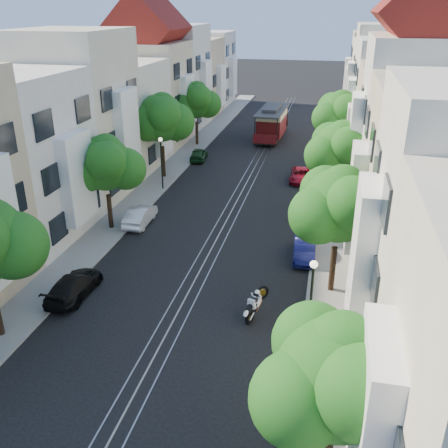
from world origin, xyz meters
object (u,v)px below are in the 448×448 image
Objects in this scene: cable_car at (272,121)px; parked_car_e_mid at (304,249)px; tree_w_c at (162,119)px; tree_e_a at (338,381)px; sportbike_rider at (255,303)px; parked_car_w_mid at (140,215)px; parked_car_w_far at (199,154)px; lamp_west at (161,155)px; tree_e_d at (341,114)px; tree_e_b at (340,207)px; parked_car_w_near at (74,286)px; parked_car_e_far at (301,175)px; tree_w_b at (106,165)px; tree_w_d at (197,101)px; lamp_east at (312,292)px.

cable_car reaches higher than parked_car_e_mid.
tree_w_c is 0.82× the size of cable_car.
sportbike_rider is at bearing 111.78° from tree_e_a.
parked_car_w_mid is 1.09× the size of parked_car_w_far.
parked_car_w_mid is (0.70, -6.84, -2.23)m from lamp_west.
tree_e_d is at bearing 176.20° from parked_car_w_far.
parked_car_e_mid is at bearing -38.56° from lamp_west.
parked_car_w_far is (-9.31, 24.83, -0.21)m from sportbike_rider.
tree_w_c is at bearing 69.84° from parked_car_w_far.
parked_car_w_near is (-12.86, -3.16, -4.15)m from tree_e_b.
lamp_west reaches higher than parked_car_w_mid.
sportbike_rider is at bearing -58.19° from lamp_west.
parked_car_w_near is 1.08× the size of parked_car_w_mid.
tree_w_c is 12.49m from parked_car_e_far.
parked_car_w_far is (0.00, 15.52, -0.03)m from parked_car_w_mid.
parked_car_e_mid is at bearing -86.26° from parked_car_e_far.
parked_car_w_near is (-12.86, -25.16, -4.28)m from tree_e_d.
lamp_west is (-13.56, -8.98, -2.02)m from tree_e_d.
tree_w_b is at bearing 160.85° from tree_e_b.
tree_e_a is 10.22m from sportbike_rider.
parked_car_w_mid is at bearing 154.30° from tree_e_b.
parked_car_e_mid is at bearing -44.37° from tree_w_c.
tree_e_b is 3.54× the size of sportbike_rider.
sportbike_rider is at bearing -70.19° from tree_w_d.
tree_e_d is 1.65× the size of lamp_east.
parked_car_e_mid is (11.90, -9.49, -2.26)m from lamp_west.
parked_car_w_near is (-5.73, -34.76, -1.35)m from cable_car.
tree_w_c is 10.88m from parked_car_w_mid.
tree_e_b reaches higher than parked_car_e_far.
parked_car_w_far is (-5.73, -9.89, -1.35)m from cable_car.
parked_car_e_mid is (-1.66, 15.54, -3.81)m from tree_e_a.
tree_e_b is 1.07× the size of tree_w_b.
tree_e_b is 5.70m from parked_car_e_mid.
tree_w_b is 0.88× the size of tree_w_c.
tree_e_d is 12.31m from cable_car.
lamp_east reaches higher than parked_car_e_mid.
parked_car_w_near is (-12.86, 8.84, -3.81)m from tree_e_a.
tree_w_c is 17.49m from cable_car.
lamp_west reaches higher than cable_car.
tree_w_b reaches higher than parked_car_e_far.
parked_car_w_far is at bearing 74.92° from tree_w_c.
parked_car_w_mid is 15.52m from parked_car_w_far.
tree_w_b is 0.73× the size of cable_car.
tree_w_d reaches higher than parked_car_w_mid.
parked_car_w_near is (-11.20, -6.70, 0.00)m from parked_car_e_mid.
cable_car is at bearing 99.58° from lamp_east.
tree_e_a is at bearing -90.00° from tree_e_d.
tree_e_a is 1.68× the size of parked_car_w_mid.
tree_e_d is at bearing -130.58° from parked_car_w_mid.
tree_w_c is at bearing 117.22° from tree_e_a.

